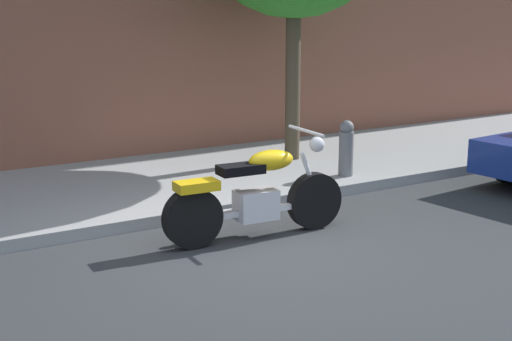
{
  "coord_description": "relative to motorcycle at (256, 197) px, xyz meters",
  "views": [
    {
      "loc": [
        -3.76,
        -6.16,
        2.5
      ],
      "look_at": [
        0.21,
        0.34,
        0.74
      ],
      "focal_mm": 52.14,
      "sensor_mm": 36.0,
      "label": 1
    }
  ],
  "objects": [
    {
      "name": "ground_plane",
      "position": [
        -0.21,
        -0.35,
        -0.45
      ],
      "size": [
        60.0,
        60.0,
        0.0
      ],
      "primitive_type": "plane",
      "color": "#303335"
    },
    {
      "name": "fire_hydrant",
      "position": [
        2.24,
        1.31,
        0.01
      ],
      "size": [
        0.2,
        0.2,
        0.91
      ],
      "color": "slate",
      "rests_on": "ground"
    },
    {
      "name": "sidewalk",
      "position": [
        -0.21,
        2.45,
        -0.38
      ],
      "size": [
        24.79,
        3.18,
        0.14
      ],
      "primitive_type": "cube",
      "color": "#969696",
      "rests_on": "ground"
    },
    {
      "name": "motorcycle",
      "position": [
        0.0,
        0.0,
        0.0
      ],
      "size": [
        2.1,
        0.7,
        1.13
      ],
      "color": "black",
      "rests_on": "ground"
    }
  ]
}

